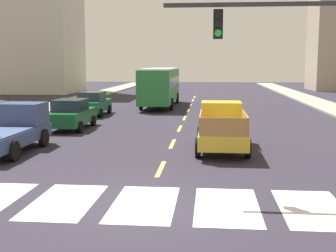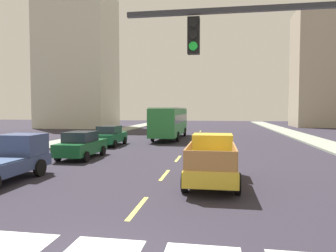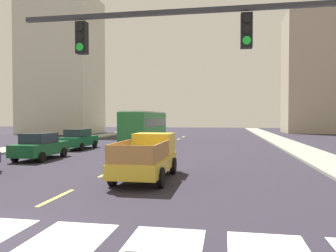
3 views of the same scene
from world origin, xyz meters
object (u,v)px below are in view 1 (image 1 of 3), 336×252
pickup_dark (12,130)px  sedan_mid (93,104)px  city_bus (160,84)px  sedan_near_left (71,114)px  pickup_stakebed (222,127)px

pickup_dark → sedan_mid: 13.26m
city_bus → sedan_near_left: 14.38m
pickup_dark → city_bus: (4.13, 20.32, 1.03)m
pickup_stakebed → sedan_mid: size_ratio=1.18×
pickup_dark → sedan_near_left: (0.56, 6.43, -0.06)m
pickup_stakebed → sedan_near_left: (-8.40, 5.04, -0.08)m
pickup_stakebed → sedan_near_left: 9.79m
city_bus → sedan_mid: 8.26m
pickup_dark → city_bus: 20.76m
pickup_stakebed → city_bus: 19.56m
sedan_mid → pickup_stakebed: bearing=-51.7°
city_bus → sedan_mid: city_bus is taller
pickup_stakebed → sedan_near_left: bearing=147.7°
pickup_stakebed → sedan_mid: pickup_stakebed is taller
pickup_dark → sedan_near_left: pickup_dark is taller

